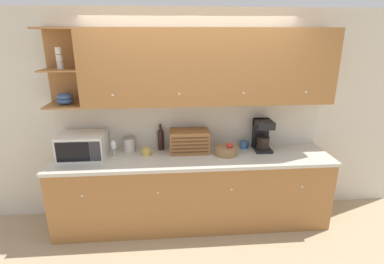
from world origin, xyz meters
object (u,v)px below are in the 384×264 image
object	(u,v)px
storage_canister	(129,144)
mug	(244,145)
mug_blue_second	(146,152)
wine_bottle	(161,138)
fruit_basket	(226,150)
bread_box	(189,141)
wine_glass	(114,146)
coffee_maker	(262,134)
microwave	(83,146)

from	to	relation	value
storage_canister	mug	size ratio (longest dim) A/B	1.67
mug_blue_second	wine_bottle	distance (m)	0.27
fruit_basket	mug	size ratio (longest dim) A/B	2.55
mug_blue_second	bread_box	world-z (taller)	bread_box
fruit_basket	wine_glass	bearing A→B (deg)	178.50
wine_glass	coffee_maker	xyz separation A→B (m)	(1.82, 0.11, 0.06)
mug	mug_blue_second	bearing A→B (deg)	-173.92
storage_canister	wine_bottle	size ratio (longest dim) A/B	0.53
wine_glass	coffee_maker	bearing A→B (deg)	3.33
wine_glass	wine_bottle	bearing A→B (deg)	20.28
wine_bottle	mug	size ratio (longest dim) A/B	3.15
bread_box	mug	distance (m)	0.72
bread_box	mug_blue_second	bearing A→B (deg)	-172.98
wine_glass	mug	world-z (taller)	wine_glass
bread_box	fruit_basket	distance (m)	0.47
storage_canister	wine_bottle	xyz separation A→B (m)	(0.39, 0.03, 0.06)
microwave	storage_canister	world-z (taller)	microwave
wine_bottle	microwave	bearing A→B (deg)	-169.56
wine_glass	fruit_basket	distance (m)	1.35
microwave	storage_canister	distance (m)	0.55
microwave	mug	xyz separation A→B (m)	(1.97, 0.12, -0.10)
mug_blue_second	microwave	bearing A→B (deg)	179.17
mug	coffee_maker	bearing A→B (deg)	-12.85
mug_blue_second	fruit_basket	xyz separation A→B (m)	(0.97, -0.06, 0.01)
mug_blue_second	wine_bottle	world-z (taller)	wine_bottle
wine_glass	bread_box	xyz separation A→B (m)	(0.90, 0.09, -0.00)
fruit_basket	wine_bottle	bearing A→B (deg)	163.23
wine_glass	storage_canister	world-z (taller)	wine_glass
coffee_maker	storage_canister	bearing A→B (deg)	177.51
microwave	fruit_basket	world-z (taller)	microwave
mug_blue_second	fruit_basket	bearing A→B (deg)	-3.52
microwave	fruit_basket	size ratio (longest dim) A/B	1.94
microwave	fruit_basket	bearing A→B (deg)	-2.35
fruit_basket	coffee_maker	bearing A→B (deg)	16.39
wine_glass	mug_blue_second	xyz separation A→B (m)	(0.38, 0.02, -0.10)
wine_bottle	bread_box	bearing A→B (deg)	-18.12
wine_bottle	coffee_maker	world-z (taller)	coffee_maker
wine_glass	mug_blue_second	bearing A→B (deg)	3.65
mug	microwave	bearing A→B (deg)	-176.51
wine_bottle	coffee_maker	xyz separation A→B (m)	(1.27, -0.10, 0.05)
fruit_basket	coffee_maker	distance (m)	0.52
wine_glass	bread_box	size ratio (longest dim) A/B	0.44
storage_canister	coffee_maker	xyz separation A→B (m)	(1.67, -0.07, 0.11)
coffee_maker	wine_bottle	bearing A→B (deg)	175.63
wine_bottle	coffee_maker	size ratio (longest dim) A/B	0.87
microwave	storage_canister	xyz separation A→B (m)	(0.52, 0.14, -0.06)
microwave	coffee_maker	size ratio (longest dim) A/B	1.36
wine_glass	storage_canister	size ratio (longest dim) A/B	1.18
storage_canister	mug	world-z (taller)	storage_canister
bread_box	mug	xyz separation A→B (m)	(0.71, 0.07, -0.09)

